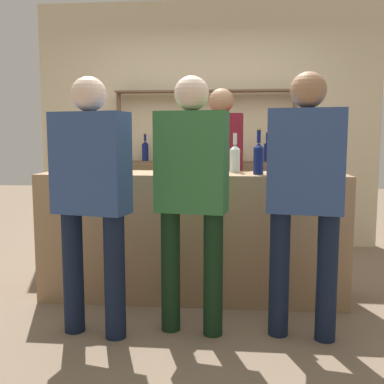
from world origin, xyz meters
name	(u,v)px	position (x,y,z in m)	size (l,w,h in m)	color
ground_plane	(192,296)	(0.00, 0.00, 0.00)	(16.00, 16.00, 0.00)	#7A6651
bar_counter	(192,236)	(0.00, 0.00, 0.49)	(2.33, 0.52, 0.98)	#997551
back_wall	(206,125)	(0.00, 1.86, 1.40)	(3.93, 0.12, 2.80)	beige
back_shelf	(205,145)	(-0.01, 1.68, 1.18)	(2.04, 0.18, 1.78)	brown
counter_bottle_0	(323,155)	(1.01, 0.09, 1.13)	(0.09, 0.09, 0.37)	silver
counter_bottle_1	(327,157)	(1.00, -0.08, 1.12)	(0.09, 0.09, 0.33)	black
counter_bottle_2	(105,157)	(-0.66, -0.08, 1.11)	(0.08, 0.08, 0.32)	silver
counter_bottle_3	(258,157)	(0.50, -0.09, 1.11)	(0.08, 0.08, 0.34)	#0F1956
counter_bottle_4	(163,155)	(-0.21, -0.12, 1.13)	(0.09, 0.09, 0.37)	black
counter_bottle_5	(235,157)	(0.33, 0.11, 1.10)	(0.08, 0.08, 0.32)	silver
wine_glass	(171,156)	(-0.18, 0.13, 1.11)	(0.07, 0.07, 0.17)	silver
ice_bucket	(85,161)	(-0.83, -0.04, 1.08)	(0.23, 0.23, 0.19)	black
customer_right	(305,186)	(0.76, -0.68, 0.96)	(0.48, 0.28, 1.64)	#121C33
customer_center	(192,186)	(0.06, -0.66, 0.96)	(0.47, 0.26, 1.63)	black
customer_left	(91,188)	(-0.56, -0.75, 0.94)	(0.50, 0.31, 1.62)	#121C33
server_behind_counter	(221,164)	(0.21, 0.63, 1.02)	(0.40, 0.22, 1.69)	black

